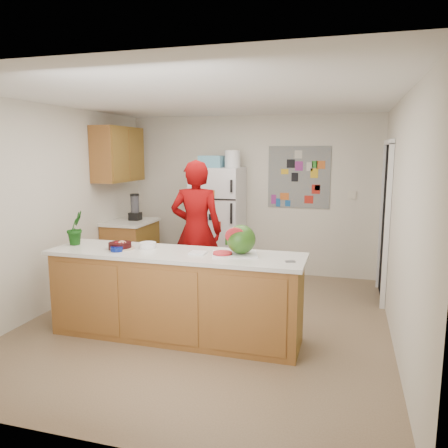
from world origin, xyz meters
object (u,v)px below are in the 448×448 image
(refrigerator, at_px, (218,222))
(person, at_px, (196,231))
(watermelon, at_px, (241,239))
(cherry_bowl, at_px, (120,246))

(refrigerator, bearing_deg, person, -87.11)
(watermelon, relative_size, cherry_bowl, 1.21)
(refrigerator, distance_m, cherry_bowl, 2.43)
(refrigerator, relative_size, person, 0.92)
(person, distance_m, cherry_bowl, 1.30)
(person, height_order, cherry_bowl, person)
(cherry_bowl, bearing_deg, watermelon, 4.14)
(watermelon, xyz_separation_m, cherry_bowl, (-1.30, -0.09, -0.12))
(person, xyz_separation_m, watermelon, (0.88, -1.14, 0.16))
(refrigerator, distance_m, person, 1.17)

